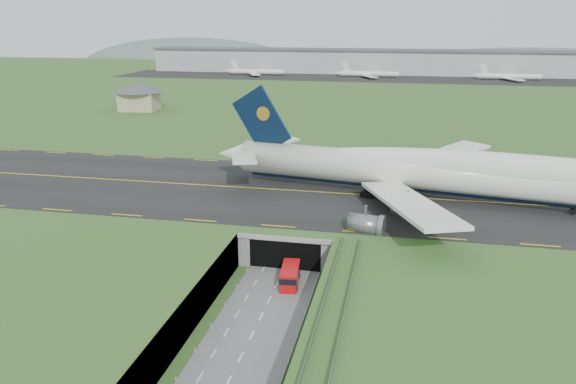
# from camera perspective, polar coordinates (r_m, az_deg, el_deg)

# --- Properties ---
(ground) EXTENTS (900.00, 900.00, 0.00)m
(ground) POSITION_cam_1_polar(r_m,az_deg,el_deg) (87.28, -1.43, -10.10)
(ground) COLOR #345B24
(ground) RESTS_ON ground
(airfield_deck) EXTENTS (800.00, 800.00, 6.00)m
(airfield_deck) POSITION_cam_1_polar(r_m,az_deg,el_deg) (85.95, -1.45, -8.32)
(airfield_deck) COLOR gray
(airfield_deck) RESTS_ON ground
(trench_road) EXTENTS (12.00, 75.00, 0.20)m
(trench_road) POSITION_cam_1_polar(r_m,az_deg,el_deg) (80.83, -2.67, -12.41)
(trench_road) COLOR slate
(trench_road) RESTS_ON ground
(taxiway) EXTENTS (800.00, 44.00, 0.18)m
(taxiway) POSITION_cam_1_polar(r_m,az_deg,el_deg) (115.08, 2.27, 0.02)
(taxiway) COLOR black
(taxiway) RESTS_ON airfield_deck
(tunnel_portal) EXTENTS (17.00, 22.30, 6.00)m
(tunnel_portal) POSITION_cam_1_polar(r_m,az_deg,el_deg) (100.83, 0.71, -4.15)
(tunnel_portal) COLOR gray
(tunnel_portal) RESTS_ON ground
(guideway) EXTENTS (3.00, 53.00, 7.05)m
(guideway) POSITION_cam_1_polar(r_m,az_deg,el_deg) (66.54, 4.21, -14.26)
(guideway) COLOR #A8A8A3
(guideway) RESTS_ON ground
(jumbo_jet) EXTENTS (103.26, 64.20, 21.53)m
(jumbo_jet) POSITION_cam_1_polar(r_m,az_deg,el_deg) (111.61, 16.41, 1.83)
(jumbo_jet) COLOR white
(jumbo_jet) RESTS_ON ground
(shuttle_tram) EXTENTS (3.40, 7.38, 2.93)m
(shuttle_tram) POSITION_cam_1_polar(r_m,az_deg,el_deg) (88.61, 0.21, -8.49)
(shuttle_tram) COLOR red
(shuttle_tram) RESTS_ON ground
(service_building) EXTENTS (22.12, 22.12, 10.68)m
(service_building) POSITION_cam_1_polar(r_m,az_deg,el_deg) (228.08, -14.89, 9.62)
(service_building) COLOR tan
(service_building) RESTS_ON ground
(cargo_terminal) EXTENTS (320.00, 67.00, 15.60)m
(cargo_terminal) POSITION_cam_1_polar(r_m,az_deg,el_deg) (376.26, 9.21, 12.97)
(cargo_terminal) COLOR #B2B2B2
(cargo_terminal) RESTS_ON ground
(distant_hills) EXTENTS (700.00, 91.00, 60.00)m
(distant_hills) POSITION_cam_1_polar(r_m,az_deg,el_deg) (509.56, 17.27, 11.44)
(distant_hills) COLOR #566762
(distant_hills) RESTS_ON ground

